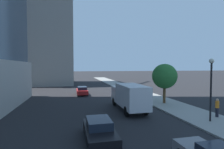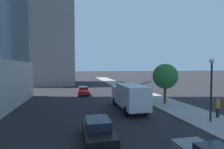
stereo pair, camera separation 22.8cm
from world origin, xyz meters
name	(u,v)px [view 2 (the right image)]	position (x,y,z in m)	size (l,w,h in m)	color
sidewalk	(171,106)	(7.96, 20.00, 0.07)	(4.75, 120.00, 0.15)	gray
construction_building	(46,25)	(-11.81, 53.97, 17.00)	(22.93, 16.84, 40.32)	gray
street_lamp	(211,80)	(7.67, 13.18, 3.84)	(0.44, 0.44, 5.61)	black
street_tree	(165,76)	(7.73, 21.26, 3.74)	(3.32, 3.32, 5.27)	brown
car_black	(98,130)	(-2.59, 11.79, 0.72)	(1.90, 4.62, 1.43)	black
car_red	(83,91)	(-2.59, 31.61, 0.74)	(1.86, 4.55, 1.50)	red
box_truck	(129,96)	(2.02, 19.09, 1.71)	(2.37, 7.62, 3.03)	silver
pedestrian_orange_shirt	(218,108)	(9.35, 14.18, 1.07)	(0.34, 0.34, 1.79)	black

